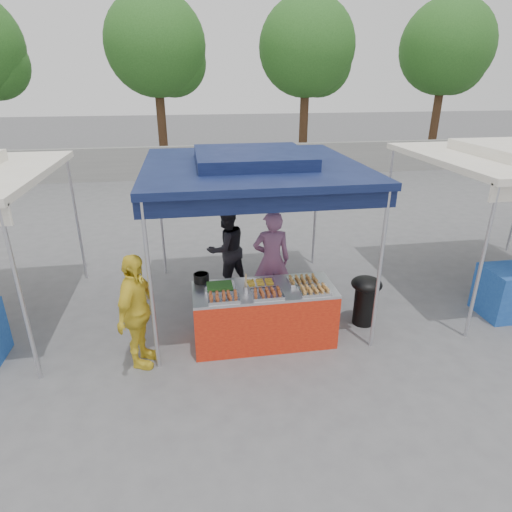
{
  "coord_description": "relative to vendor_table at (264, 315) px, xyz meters",
  "views": [
    {
      "loc": [
        -0.97,
        -5.36,
        3.6
      ],
      "look_at": [
        0.0,
        0.6,
        1.05
      ],
      "focal_mm": 30.0,
      "sensor_mm": 36.0,
      "label": 1
    }
  ],
  "objects": [
    {
      "name": "ground_plane",
      "position": [
        0.0,
        0.1,
        -0.43
      ],
      "size": [
        80.0,
        80.0,
        0.0
      ],
      "primitive_type": "plane",
      "color": "#5F5F62"
    },
    {
      "name": "back_wall",
      "position": [
        0.0,
        11.1,
        0.17
      ],
      "size": [
        40.0,
        0.25,
        1.2
      ],
      "primitive_type": "cube",
      "color": "gray",
      "rests_on": "ground_plane"
    },
    {
      "name": "main_canopy",
      "position": [
        0.0,
        1.07,
        1.94
      ],
      "size": [
        3.2,
        3.2,
        2.57
      ],
      "color": "silver",
      "rests_on": "ground_plane"
    },
    {
      "name": "tree_1",
      "position": [
        -1.71,
        13.39,
        4.1
      ],
      "size": [
        3.85,
        3.85,
        6.62
      ],
      "color": "#442C1A",
      "rests_on": "ground_plane"
    },
    {
      "name": "tree_2",
      "position": [
        4.18,
        13.03,
        4.06
      ],
      "size": [
        3.82,
        3.81,
        6.56
      ],
      "color": "#442C1A",
      "rests_on": "ground_plane"
    },
    {
      "name": "tree_3",
      "position": [
        10.32,
        13.25,
        4.13
      ],
      "size": [
        3.87,
        3.87,
        6.66
      ],
      "color": "#442C1A",
      "rests_on": "ground_plane"
    },
    {
      "name": "vendor_table",
      "position": [
        0.0,
        0.0,
        0.0
      ],
      "size": [
        2.0,
        0.8,
        0.85
      ],
      "color": "red",
      "rests_on": "ground_plane"
    },
    {
      "name": "food_tray_fl",
      "position": [
        -0.59,
        -0.24,
        0.46
      ],
      "size": [
        0.42,
        0.3,
        0.07
      ],
      "color": "silver",
      "rests_on": "vendor_table"
    },
    {
      "name": "food_tray_fm",
      "position": [
        0.0,
        -0.24,
        0.46
      ],
      "size": [
        0.42,
        0.3,
        0.07
      ],
      "color": "silver",
      "rests_on": "vendor_table"
    },
    {
      "name": "food_tray_fr",
      "position": [
        0.66,
        -0.24,
        0.46
      ],
      "size": [
        0.42,
        0.3,
        0.07
      ],
      "color": "silver",
      "rests_on": "vendor_table"
    },
    {
      "name": "food_tray_bl",
      "position": [
        -0.61,
        0.07,
        0.46
      ],
      "size": [
        0.42,
        0.3,
        0.07
      ],
      "color": "silver",
      "rests_on": "vendor_table"
    },
    {
      "name": "food_tray_bm",
      "position": [
        -0.04,
        0.09,
        0.46
      ],
      "size": [
        0.42,
        0.3,
        0.07
      ],
      "color": "silver",
      "rests_on": "vendor_table"
    },
    {
      "name": "food_tray_br",
      "position": [
        0.58,
        0.08,
        0.46
      ],
      "size": [
        0.42,
        0.3,
        0.07
      ],
      "color": "silver",
      "rests_on": "vendor_table"
    },
    {
      "name": "cooking_pot",
      "position": [
        -0.86,
        0.34,
        0.49
      ],
      "size": [
        0.22,
        0.22,
        0.13
      ],
      "primitive_type": "cylinder",
      "color": "black",
      "rests_on": "vendor_table"
    },
    {
      "name": "skewer_cup",
      "position": [
        -0.27,
        -0.1,
        0.48
      ],
      "size": [
        0.08,
        0.08,
        0.1
      ],
      "primitive_type": "cylinder",
      "color": "silver",
      "rests_on": "vendor_table"
    },
    {
      "name": "wok_burner",
      "position": [
        1.63,
        0.21,
        0.04
      ],
      "size": [
        0.47,
        0.47,
        0.79
      ],
      "rotation": [
        0.0,
        0.0,
        -0.41
      ],
      "color": "black",
      "rests_on": "ground_plane"
    },
    {
      "name": "crate_left",
      "position": [
        -0.41,
        0.73,
        -0.29
      ],
      "size": [
        0.46,
        0.32,
        0.28
      ],
      "primitive_type": "cube",
      "color": "#1536AC",
      "rests_on": "ground_plane"
    },
    {
      "name": "crate_right",
      "position": [
        0.28,
        0.55,
        -0.28
      ],
      "size": [
        0.49,
        0.34,
        0.29
      ],
      "primitive_type": "cube",
      "color": "#1536AC",
      "rests_on": "ground_plane"
    },
    {
      "name": "crate_stacked",
      "position": [
        0.28,
        0.55,
        0.01
      ],
      "size": [
        0.46,
        0.32,
        0.27
      ],
      "primitive_type": "cube",
      "color": "#1536AC",
      "rests_on": "crate_right"
    },
    {
      "name": "vendor_woman",
      "position": [
        0.3,
        0.99,
        0.41
      ],
      "size": [
        0.63,
        0.43,
        1.67
      ],
      "primitive_type": "imported",
      "rotation": [
        0.0,
        0.0,
        3.1
      ],
      "color": "#915C84",
      "rests_on": "ground_plane"
    },
    {
      "name": "helper_man",
      "position": [
        -0.36,
        1.73,
        0.36
      ],
      "size": [
        0.95,
        0.87,
        1.56
      ],
      "primitive_type": "imported",
      "rotation": [
        0.0,
        0.0,
        3.62
      ],
      "color": "black",
      "rests_on": "ground_plane"
    },
    {
      "name": "customer_person",
      "position": [
        -1.72,
        -0.29,
        0.37
      ],
      "size": [
        0.66,
        1.0,
        1.59
      ],
      "primitive_type": "imported",
      "rotation": [
        0.0,
        0.0,
        1.25
      ],
      "color": "yellow",
      "rests_on": "ground_plane"
    }
  ]
}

